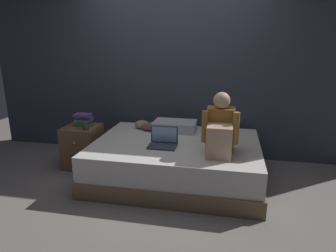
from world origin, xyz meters
The scene contains 10 objects.
ground_plane centered at (0.00, 0.00, 0.00)m, with size 8.00×8.00×0.00m, color gray.
wall_back centered at (0.00, 1.20, 1.35)m, with size 5.60×0.10×2.70m, color #383D4C.
bed centered at (0.20, 0.30, 0.24)m, with size 2.00×1.50×0.48m.
nightstand centered at (-1.10, 0.42, 0.28)m, with size 0.44×0.46×0.56m.
person_sitting centered at (0.72, 0.04, 0.73)m, with size 0.39×0.44×0.66m.
laptop centered at (0.08, 0.12, 0.53)m, with size 0.32×0.23×0.22m.
pillow centered at (0.10, 0.75, 0.54)m, with size 0.56×0.36×0.13m, color silver.
book_stack centered at (-1.08, 0.48, 0.64)m, with size 0.23×0.16×0.16m.
mug centered at (-0.97, 0.30, 0.60)m, with size 0.08×0.08×0.09m, color #3D3D42.
clothes_pile centered at (-0.27, 0.72, 0.53)m, with size 0.38×0.25×0.12m.
Camera 1 is at (0.79, -3.09, 1.66)m, focal length 32.30 mm.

